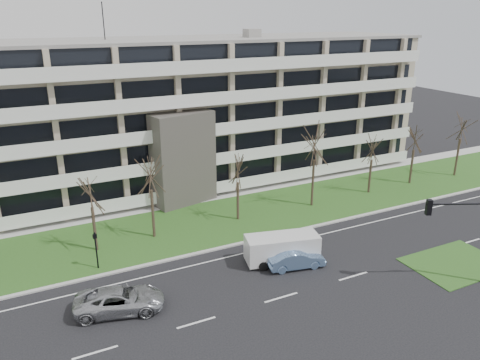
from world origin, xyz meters
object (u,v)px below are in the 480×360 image
white_van (283,246)px  pedestrian_signal (96,246)px  traffic_signal (476,229)px  silver_pickup (120,300)px  blue_sedan (296,259)px

white_van → pedestrian_signal: pedestrian_signal is taller
white_van → traffic_signal: (9.74, -8.37, 2.93)m
silver_pickup → white_van: 12.46m
white_van → pedestrian_signal: 13.71m
white_van → blue_sedan: bearing=-58.3°
traffic_signal → pedestrian_signal: bearing=173.4°
traffic_signal → blue_sedan: bearing=166.8°
blue_sedan → pedestrian_signal: 14.59m
traffic_signal → pedestrian_signal: (-22.46, 13.46, -2.34)m
silver_pickup → blue_sedan: silver_pickup is taller
silver_pickup → white_van: (12.42, 0.83, 0.50)m
silver_pickup → traffic_signal: 23.66m
blue_sedan → pedestrian_signal: (-13.11, 6.28, 1.16)m
white_van → traffic_signal: 13.17m
pedestrian_signal → silver_pickup: bearing=-90.7°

